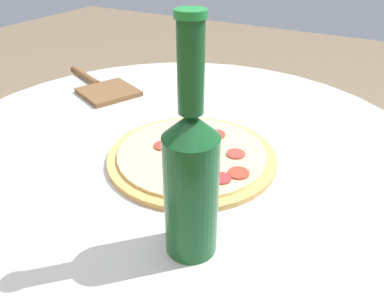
{
  "coord_description": "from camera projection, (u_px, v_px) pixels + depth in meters",
  "views": [
    {
      "loc": [
        -0.34,
        0.56,
        1.08
      ],
      "look_at": [
        -0.06,
        0.04,
        0.73
      ],
      "focal_mm": 35.0,
      "sensor_mm": 36.0,
      "label": 1
    }
  ],
  "objects": [
    {
      "name": "beer_bottle",
      "position": [
        191.0,
        178.0,
        0.45
      ],
      "size": [
        0.07,
        0.07,
        0.31
      ],
      "color": "#144C23",
      "rests_on": "table"
    },
    {
      "name": "table",
      "position": [
        180.0,
        211.0,
        0.85
      ],
      "size": [
        1.0,
        1.0,
        0.71
      ],
      "color": "silver",
      "rests_on": "ground_plane"
    },
    {
      "name": "pizza",
      "position": [
        192.0,
        155.0,
        0.69
      ],
      "size": [
        0.31,
        0.31,
        0.02
      ],
      "color": "tan",
      "rests_on": "table"
    },
    {
      "name": "pizza_paddle",
      "position": [
        102.0,
        87.0,
        0.99
      ],
      "size": [
        0.29,
        0.18,
        0.02
      ],
      "rotation": [
        0.0,
        0.0,
        -0.4
      ],
      "color": "brown",
      "rests_on": "table"
    }
  ]
}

